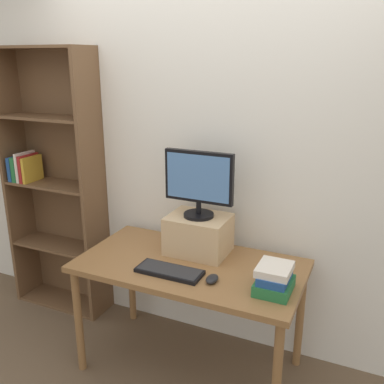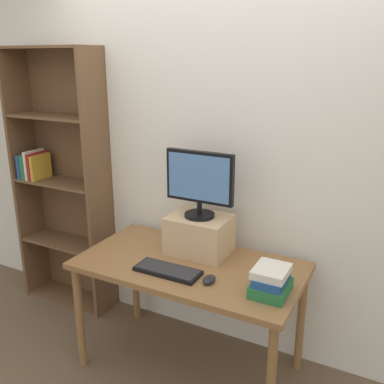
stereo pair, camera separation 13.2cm
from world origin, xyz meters
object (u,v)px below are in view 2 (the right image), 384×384
(computer_monitor, at_px, (200,182))
(keyboard, at_px, (168,270))
(desk, at_px, (189,275))
(bookshelf_unit, at_px, (62,181))
(book_stack, at_px, (271,281))
(riser_box, at_px, (199,234))
(computer_mouse, at_px, (209,279))

(computer_monitor, height_order, keyboard, computer_monitor)
(desk, height_order, bookshelf_unit, bookshelf_unit)
(computer_monitor, distance_m, book_stack, 0.74)
(riser_box, bearing_deg, bookshelf_unit, 173.80)
(desk, distance_m, book_stack, 0.57)
(bookshelf_unit, bearing_deg, computer_monitor, -6.27)
(desk, distance_m, computer_monitor, 0.57)
(bookshelf_unit, bearing_deg, keyboard, -20.76)
(bookshelf_unit, bearing_deg, desk, -13.36)
(riser_box, height_order, computer_monitor, computer_monitor)
(riser_box, bearing_deg, computer_monitor, -90.00)
(desk, relative_size, riser_box, 3.60)
(desk, distance_m, riser_box, 0.26)
(desk, bearing_deg, keyboard, -109.47)
(desk, relative_size, computer_monitor, 3.09)
(desk, bearing_deg, computer_monitor, 96.01)
(computer_mouse, distance_m, book_stack, 0.34)
(computer_mouse, bearing_deg, keyboard, -178.30)
(riser_box, bearing_deg, book_stack, -26.17)
(computer_monitor, bearing_deg, riser_box, 90.00)
(keyboard, bearing_deg, computer_monitor, 83.13)
(keyboard, height_order, computer_mouse, computer_mouse)
(computer_monitor, relative_size, book_stack, 1.95)
(riser_box, distance_m, keyboard, 0.35)
(computer_monitor, height_order, book_stack, computer_monitor)
(keyboard, distance_m, book_stack, 0.60)
(bookshelf_unit, distance_m, computer_mouse, 1.58)
(computer_mouse, height_order, book_stack, book_stack)
(riser_box, xyz_separation_m, book_stack, (0.56, -0.27, -0.05))
(bookshelf_unit, bearing_deg, computer_mouse, -17.09)
(keyboard, bearing_deg, desk, 70.53)
(desk, distance_m, bookshelf_unit, 1.37)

